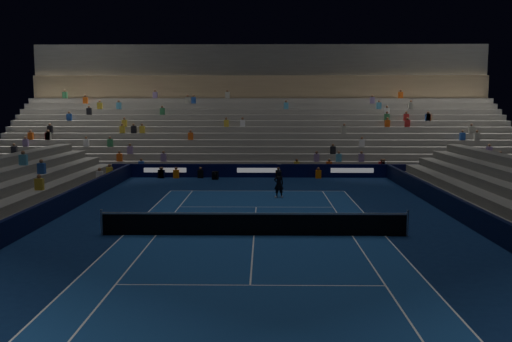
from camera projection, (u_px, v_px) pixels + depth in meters
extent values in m
plane|color=#0C1F48|center=(254.00, 236.00, 23.16)|extent=(90.00, 90.00, 0.00)
cube|color=navy|center=(254.00, 236.00, 23.16)|extent=(10.97, 23.77, 0.01)
cube|color=black|center=(258.00, 171.00, 41.46)|extent=(44.00, 0.25, 1.00)
cube|color=black|center=(487.00, 225.00, 22.96)|extent=(0.25, 37.00, 1.00)
cube|color=black|center=(24.00, 223.00, 23.24)|extent=(0.25, 37.00, 1.00)
cube|color=gray|center=(259.00, 172.00, 42.48)|extent=(44.00, 1.00, 0.50)
cube|color=gray|center=(259.00, 168.00, 43.45)|extent=(44.00, 1.00, 1.00)
cube|color=gray|center=(259.00, 163.00, 44.41)|extent=(44.00, 1.00, 1.50)
cube|color=gray|center=(259.00, 159.00, 45.37)|extent=(44.00, 1.00, 2.00)
cube|color=gray|center=(259.00, 155.00, 46.33)|extent=(44.00, 1.00, 2.50)
cube|color=gray|center=(259.00, 151.00, 47.30)|extent=(44.00, 1.00, 3.00)
cube|color=gray|center=(259.00, 147.00, 48.26)|extent=(44.00, 1.00, 3.50)
cube|color=gray|center=(259.00, 143.00, 49.22)|extent=(44.00, 1.00, 4.00)
cube|color=gray|center=(259.00, 140.00, 50.18)|extent=(44.00, 1.00, 4.50)
cube|color=gray|center=(259.00, 136.00, 51.14)|extent=(44.00, 1.00, 5.00)
cube|color=gray|center=(260.00, 133.00, 52.11)|extent=(44.00, 1.00, 5.50)
cube|color=gray|center=(260.00, 130.00, 53.07)|extent=(44.00, 1.00, 6.00)
cube|color=#8A7555|center=(260.00, 87.00, 53.66)|extent=(44.00, 0.60, 2.20)
cube|color=#444441|center=(260.00, 61.00, 54.74)|extent=(44.00, 2.40, 3.00)
cube|color=slate|center=(506.00, 231.00, 22.98)|extent=(1.00, 37.00, 0.50)
cube|color=slate|center=(5.00, 229.00, 23.28)|extent=(1.00, 37.00, 0.50)
cylinder|color=#B2B2B7|center=(102.00, 222.00, 23.18)|extent=(0.10, 0.10, 1.10)
cylinder|color=#B2B2B7|center=(408.00, 223.00, 23.00)|extent=(0.10, 0.10, 1.10)
cube|color=black|center=(254.00, 225.00, 23.11)|extent=(12.80, 0.03, 0.90)
cube|color=white|center=(254.00, 214.00, 23.05)|extent=(12.80, 0.04, 0.08)
imported|color=black|center=(279.00, 184.00, 32.43)|extent=(0.68, 0.55, 1.62)
cube|color=black|center=(215.00, 175.00, 40.37)|extent=(0.48, 0.56, 0.57)
cylinder|color=black|center=(215.00, 174.00, 39.92)|extent=(0.19, 0.36, 0.16)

